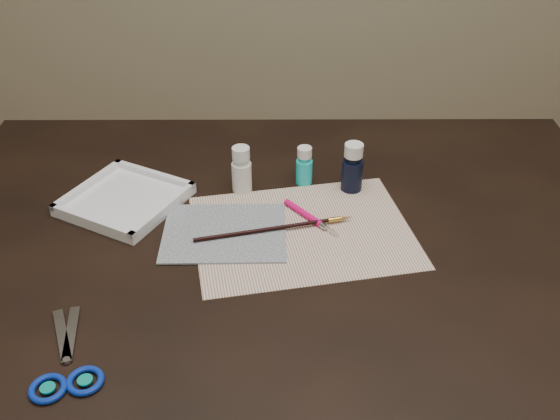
{
  "coord_description": "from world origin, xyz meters",
  "views": [
    {
      "loc": [
        -0.0,
        -0.89,
        1.41
      ],
      "look_at": [
        0.0,
        0.0,
        0.8
      ],
      "focal_mm": 40.0,
      "sensor_mm": 36.0,
      "label": 1
    }
  ],
  "objects_px": {
    "paint_bottle_cyan": "(304,165)",
    "palette_tray": "(125,199)",
    "canvas": "(224,232)",
    "scissors": "(61,352)",
    "paper": "(303,231)",
    "paint_bottle_navy": "(353,167)",
    "paint_bottle_white": "(241,169)"
  },
  "relations": [
    {
      "from": "paint_bottle_cyan",
      "to": "scissors",
      "type": "relative_size",
      "value": 0.41
    },
    {
      "from": "paper",
      "to": "paint_bottle_cyan",
      "type": "distance_m",
      "value": 0.17
    },
    {
      "from": "canvas",
      "to": "palette_tray",
      "type": "distance_m",
      "value": 0.22
    },
    {
      "from": "canvas",
      "to": "paint_bottle_cyan",
      "type": "bearing_deg",
      "value": 49.18
    },
    {
      "from": "canvas",
      "to": "palette_tray",
      "type": "height_order",
      "value": "palette_tray"
    },
    {
      "from": "paper",
      "to": "scissors",
      "type": "bearing_deg",
      "value": -140.38
    },
    {
      "from": "paint_bottle_cyan",
      "to": "scissors",
      "type": "distance_m",
      "value": 0.58
    },
    {
      "from": "paint_bottle_navy",
      "to": "palette_tray",
      "type": "bearing_deg",
      "value": -173.47
    },
    {
      "from": "canvas",
      "to": "paint_bottle_navy",
      "type": "distance_m",
      "value": 0.28
    },
    {
      "from": "canvas",
      "to": "paint_bottle_navy",
      "type": "height_order",
      "value": "paint_bottle_navy"
    },
    {
      "from": "paper",
      "to": "canvas",
      "type": "xyz_separation_m",
      "value": [
        -0.14,
        -0.01,
        0.0
      ]
    },
    {
      "from": "paint_bottle_white",
      "to": "scissors",
      "type": "distance_m",
      "value": 0.49
    },
    {
      "from": "paper",
      "to": "scissors",
      "type": "xyz_separation_m",
      "value": [
        -0.35,
        -0.29,
        0.0
      ]
    },
    {
      "from": "paint_bottle_cyan",
      "to": "palette_tray",
      "type": "relative_size",
      "value": 0.41
    },
    {
      "from": "palette_tray",
      "to": "paint_bottle_navy",
      "type": "bearing_deg",
      "value": 6.53
    },
    {
      "from": "paper",
      "to": "canvas",
      "type": "height_order",
      "value": "canvas"
    },
    {
      "from": "paint_bottle_navy",
      "to": "scissors",
      "type": "bearing_deg",
      "value": -136.32
    },
    {
      "from": "canvas",
      "to": "scissors",
      "type": "bearing_deg",
      "value": -126.51
    },
    {
      "from": "paper",
      "to": "paint_bottle_navy",
      "type": "xyz_separation_m",
      "value": [
        0.1,
        0.14,
        0.05
      ]
    },
    {
      "from": "paper",
      "to": "paint_bottle_navy",
      "type": "relative_size",
      "value": 3.83
    },
    {
      "from": "paint_bottle_white",
      "to": "scissors",
      "type": "bearing_deg",
      "value": -118.78
    },
    {
      "from": "paint_bottle_navy",
      "to": "scissors",
      "type": "relative_size",
      "value": 0.51
    },
    {
      "from": "canvas",
      "to": "palette_tray",
      "type": "relative_size",
      "value": 1.12
    },
    {
      "from": "paper",
      "to": "palette_tray",
      "type": "relative_size",
      "value": 1.98
    },
    {
      "from": "paint_bottle_white",
      "to": "paper",
      "type": "bearing_deg",
      "value": -50.54
    },
    {
      "from": "scissors",
      "to": "palette_tray",
      "type": "xyz_separation_m",
      "value": [
        0.01,
        0.38,
        0.01
      ]
    },
    {
      "from": "paint_bottle_cyan",
      "to": "palette_tray",
      "type": "distance_m",
      "value": 0.35
    },
    {
      "from": "scissors",
      "to": "paint_bottle_navy",
      "type": "bearing_deg",
      "value": -68.92
    },
    {
      "from": "palette_tray",
      "to": "canvas",
      "type": "bearing_deg",
      "value": -26.24
    },
    {
      "from": "paper",
      "to": "canvas",
      "type": "relative_size",
      "value": 1.77
    },
    {
      "from": "canvas",
      "to": "scissors",
      "type": "relative_size",
      "value": 1.11
    },
    {
      "from": "paper",
      "to": "scissors",
      "type": "height_order",
      "value": "scissors"
    }
  ]
}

